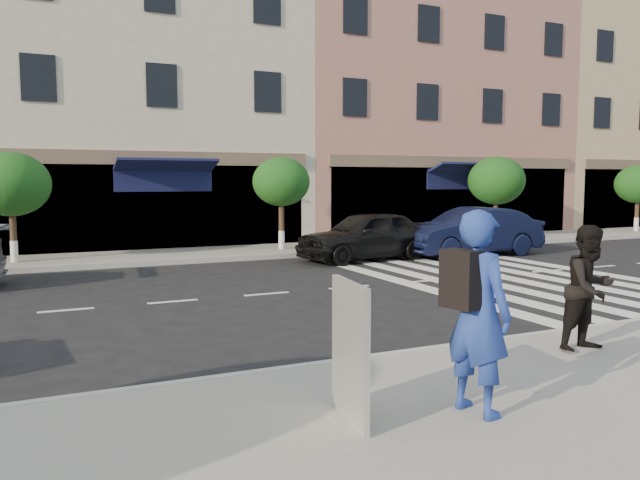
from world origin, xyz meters
The scene contains 15 objects.
ground centered at (0.00, 0.00, 0.00)m, with size 120.00×120.00×0.00m, color black.
sidewalk_near centered at (0.00, -3.75, 0.07)m, with size 60.00×4.50×0.15m, color gray.
sidewalk_far centered at (0.00, 11.00, 0.07)m, with size 60.00×3.00×0.15m, color gray.
building_centre centered at (-0.50, 17.00, 5.50)m, with size 11.00×9.00×11.00m, color beige.
building_east_mid centered at (11.50, 17.00, 6.50)m, with size 13.00×9.00×13.00m, color #AB6E65.
building_east_far centered at (24.00, 17.00, 6.00)m, with size 12.00×9.00×12.00m, color #D4B388.
street_tree_wb centered at (-5.00, 10.80, 2.31)m, with size 2.10×2.10×3.06m.
street_tree_c centered at (3.00, 10.80, 2.36)m, with size 1.90×1.90×3.04m.
street_tree_ea centered at (12.00, 10.80, 2.39)m, with size 2.20×2.20×3.19m.
street_tree_eb centered at (20.00, 10.80, 2.22)m, with size 2.00×2.00×2.94m.
photographer centered at (-0.59, -3.67, 1.16)m, with size 0.74×0.48×2.02m, color #203994.
walker centered at (2.26, -2.48, 1.00)m, with size 0.83×0.64×1.70m, color black.
poster_board centered at (-1.81, -3.33, 0.81)m, with size 0.35×0.88×1.35m.
car_far_mid centered at (4.72, 8.09, 0.75)m, with size 1.78×4.43×1.51m, color black.
car_far_right centered at (8.29, 7.60, 0.77)m, with size 1.64×4.70×1.55m, color black.
Camera 1 is at (-4.50, -8.45, 2.45)m, focal length 35.00 mm.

